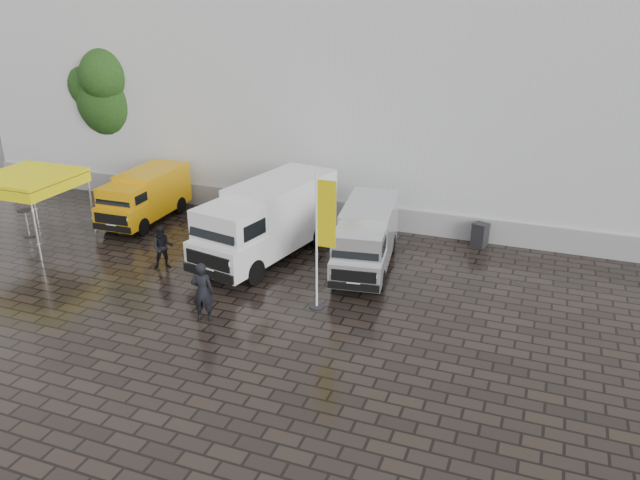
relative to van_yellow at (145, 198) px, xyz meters
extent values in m
plane|color=black|center=(9.10, -5.14, -1.10)|extent=(120.00, 120.00, 0.00)
cube|color=silver|center=(11.10, 10.86, 4.90)|extent=(44.00, 16.00, 12.00)
cube|color=gray|center=(11.10, 2.81, -0.60)|extent=(44.00, 0.15, 1.00)
cylinder|color=silver|center=(-4.31, -1.94, 0.24)|extent=(0.10, 0.10, 2.67)
cylinder|color=silver|center=(-1.22, -1.94, 0.24)|extent=(0.10, 0.10, 2.67)
cylinder|color=silver|center=(-1.22, -5.02, 0.24)|extent=(0.10, 0.10, 2.67)
cube|color=yellow|center=(-2.76, -3.48, 1.67)|extent=(3.29, 3.29, 0.12)
cylinder|color=black|center=(9.90, -4.78, -1.08)|extent=(0.50, 0.50, 0.04)
cylinder|color=white|center=(9.90, -4.78, 1.14)|extent=(0.07, 0.07, 4.49)
cube|color=#D0B70A|center=(10.23, -4.78, 2.13)|extent=(0.60, 0.03, 2.15)
cylinder|color=black|center=(-4.06, 4.24, 0.77)|extent=(0.52, 0.52, 3.73)
sphere|color=#1B3511|center=(-4.06, 4.24, 3.38)|extent=(4.11, 4.11, 4.11)
sphere|color=#1B3511|center=(-4.66, 5.14, 5.06)|extent=(2.42, 2.42, 2.42)
cylinder|color=black|center=(-3.55, -3.23, -0.52)|extent=(0.60, 0.60, 1.15)
cube|color=black|center=(14.16, 2.35, -0.62)|extent=(0.73, 0.73, 0.95)
imported|color=black|center=(6.93, -6.82, -0.13)|extent=(0.80, 0.62, 1.94)
imported|color=black|center=(3.54, -3.93, -0.28)|extent=(1.01, 0.95, 1.64)
camera|label=1|loc=(16.35, -21.55, 8.54)|focal=35.00mm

